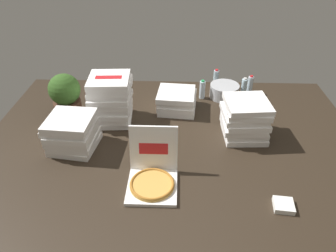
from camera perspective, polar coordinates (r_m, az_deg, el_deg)
The scene contains 14 objects.
ground_plane at distance 2.60m, azimuth 0.79°, elevation -3.99°, with size 3.20×2.40×0.02m, color #2D2319.
open_pizza_box at distance 2.24m, azimuth -2.82°, elevation -8.81°, with size 0.35×0.42×0.37m.
pizza_stack_right_near at distance 2.71m, azimuth 13.77°, elevation 1.30°, with size 0.39×0.39×0.33m.
pizza_stack_left_near at distance 2.86m, azimuth -10.37°, elevation 4.78°, with size 0.38×0.39×0.43m.
pizza_stack_center_far at distance 3.04m, azimuth 1.64°, elevation 4.65°, with size 0.39×0.40×0.19m.
pizza_stack_center_near at distance 2.63m, azimuth -17.01°, elevation -1.11°, with size 0.40×0.39×0.29m.
ice_bucket at distance 3.32m, azimuth 10.18°, elevation 6.27°, with size 0.30×0.30×0.14m, color #B7BABF.
water_bottle_0 at distance 3.25m, azimuth 6.24°, elevation 6.58°, with size 0.06×0.06×0.20m.
water_bottle_1 at distance 3.44m, azimuth 14.68°, elevation 7.24°, with size 0.06×0.06×0.20m.
water_bottle_2 at distance 3.50m, azimuth 8.68°, elevation 8.53°, with size 0.06×0.06×0.20m.
water_bottle_3 at distance 3.06m, azimuth 12.30°, elevation 4.06°, with size 0.06×0.06×0.20m.
water_bottle_4 at distance 3.37m, azimuth 13.61°, elevation 6.84°, with size 0.06×0.06×0.20m.
potted_plant at distance 3.02m, azimuth -18.09°, elevation 5.34°, with size 0.28×0.28×0.42m.
napkin_pile at distance 2.25m, azimuth 20.23°, elevation -13.35°, with size 0.13×0.13×0.04m, color white.
Camera 1 is at (0.03, -2.03, 1.61)m, focal length 33.60 mm.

